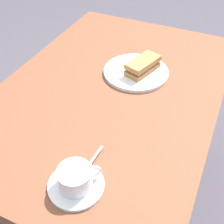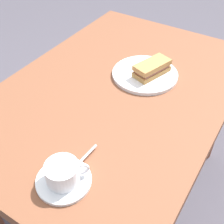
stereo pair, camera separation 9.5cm
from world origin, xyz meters
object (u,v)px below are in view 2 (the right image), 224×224
sandwich_plate (145,74)px  spoon (82,159)px  coffee_cup (63,172)px  dining_table (116,111)px  sandwich_front (152,68)px  coffee_saucer (64,181)px

sandwich_plate → spoon: 0.48m
coffee_cup → spoon: size_ratio=1.02×
dining_table → coffee_cup: bearing=12.8°
sandwich_front → spoon: sandwich_front is taller
spoon → coffee_saucer: bearing=-2.5°
sandwich_plate → coffee_saucer: size_ratio=1.71×
dining_table → sandwich_front: (-0.13, 0.08, 0.16)m
sandwich_front → coffee_cup: bearing=2.0°
dining_table → coffee_saucer: size_ratio=7.69×
coffee_cup → sandwich_plate: bearing=-175.5°
dining_table → sandwich_front: sandwich_front is taller
sandwich_front → spoon: 0.49m
sandwich_front → coffee_saucer: size_ratio=1.07×
dining_table → sandwich_front: bearing=149.8°
dining_table → sandwich_plate: (-0.13, 0.05, 0.12)m
dining_table → spoon: size_ratio=11.83×
sandwich_plate → spoon: (0.48, 0.05, 0.01)m
coffee_cup → spoon: 0.08m
dining_table → coffee_saucer: bearing=12.7°
sandwich_front → sandwich_plate: bearing=-73.7°
sandwich_front → dining_table: bearing=-30.2°
dining_table → sandwich_plate: size_ratio=4.51×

